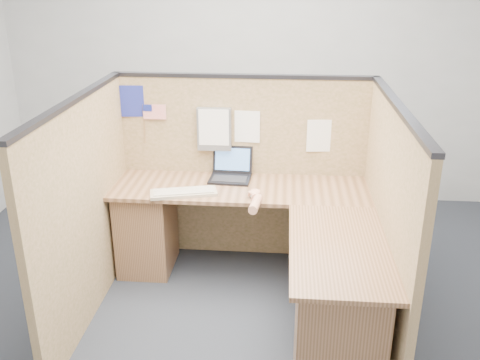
# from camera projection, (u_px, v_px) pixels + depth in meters

# --- Properties ---
(floor) EXTENTS (5.00, 5.00, 0.00)m
(floor) POSITION_uv_depth(u_px,v_px,m) (232.00, 320.00, 3.72)
(floor) COLOR black
(floor) RESTS_ON ground
(wall_back) EXTENTS (5.00, 0.00, 5.00)m
(wall_back) POSITION_uv_depth(u_px,v_px,m) (254.00, 64.00, 5.29)
(wall_back) COLOR #9EA0A3
(wall_back) RESTS_ON floor
(cubicle_partitions) EXTENTS (2.06, 1.83, 1.53)m
(cubicle_partitions) POSITION_uv_depth(u_px,v_px,m) (237.00, 195.00, 3.83)
(cubicle_partitions) COLOR brown
(cubicle_partitions) RESTS_ON floor
(l_desk) EXTENTS (1.95, 1.75, 0.73)m
(l_desk) POSITION_uv_depth(u_px,v_px,m) (261.00, 252.00, 3.82)
(l_desk) COLOR brown
(l_desk) RESTS_ON floor
(laptop) EXTENTS (0.33, 0.32, 0.23)m
(laptop) POSITION_uv_depth(u_px,v_px,m) (231.00, 171.00, 4.24)
(laptop) COLOR black
(laptop) RESTS_ON l_desk
(keyboard) EXTENTS (0.51, 0.28, 0.03)m
(keyboard) POSITION_uv_depth(u_px,v_px,m) (184.00, 192.00, 3.93)
(keyboard) COLOR tan
(keyboard) RESTS_ON l_desk
(mouse) EXTENTS (0.11, 0.08, 0.04)m
(mouse) POSITION_uv_depth(u_px,v_px,m) (255.00, 195.00, 3.87)
(mouse) COLOR #B9B9BE
(mouse) RESTS_ON l_desk
(hand_forearm) EXTENTS (0.10, 0.34, 0.07)m
(hand_forearm) POSITION_uv_depth(u_px,v_px,m) (255.00, 200.00, 3.75)
(hand_forearm) COLOR tan
(hand_forearm) RESTS_ON l_desk
(blue_poster) EXTENTS (0.19, 0.02, 0.25)m
(blue_poster) POSITION_uv_depth(u_px,v_px,m) (132.00, 101.00, 4.20)
(blue_poster) COLOR navy
(blue_poster) RESTS_ON cubicle_partitions
(american_flag) EXTENTS (0.19, 0.01, 0.32)m
(american_flag) POSITION_uv_depth(u_px,v_px,m) (152.00, 113.00, 4.21)
(american_flag) COLOR olive
(american_flag) RESTS_ON cubicle_partitions
(file_holder) EXTENTS (0.27, 0.05, 0.34)m
(file_holder) POSITION_uv_depth(u_px,v_px,m) (214.00, 129.00, 4.20)
(file_holder) COLOR slate
(file_holder) RESTS_ON cubicle_partitions
(paper_left) EXTENTS (0.20, 0.02, 0.26)m
(paper_left) POSITION_uv_depth(u_px,v_px,m) (247.00, 127.00, 4.20)
(paper_left) COLOR white
(paper_left) RESTS_ON cubicle_partitions
(paper_right) EXTENTS (0.20, 0.02, 0.26)m
(paper_right) POSITION_uv_depth(u_px,v_px,m) (320.00, 136.00, 4.18)
(paper_right) COLOR white
(paper_right) RESTS_ON cubicle_partitions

